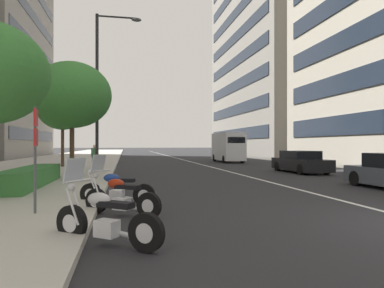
% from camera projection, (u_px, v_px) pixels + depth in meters
% --- Properties ---
extents(sidewalk_right_plaza, '(160.00, 10.94, 0.15)m').
position_uv_depth(sidewalk_right_plaza, '(61.00, 161.00, 33.99)').
color(sidewalk_right_plaza, '#B2ADA3').
rests_on(sidewalk_right_plaza, ground).
extents(lane_centre_stripe, '(110.00, 0.16, 0.01)m').
position_uv_depth(lane_centre_stripe, '(181.00, 159.00, 41.30)').
color(lane_centre_stripe, silver).
rests_on(lane_centre_stripe, ground).
extents(motorcycle_far_end_row, '(1.42, 1.84, 1.48)m').
position_uv_depth(motorcycle_far_end_row, '(105.00, 220.00, 5.85)').
color(motorcycle_far_end_row, black).
rests_on(motorcycle_far_end_row, ground).
extents(motorcycle_by_sign_pole, '(1.39, 1.81, 1.47)m').
position_uv_depth(motorcycle_by_sign_pole, '(120.00, 198.00, 8.32)').
color(motorcycle_by_sign_pole, black).
rests_on(motorcycle_by_sign_pole, ground).
extents(motorcycle_mid_row, '(0.91, 2.10, 1.09)m').
position_uv_depth(motorcycle_mid_row, '(116.00, 191.00, 9.78)').
color(motorcycle_mid_row, black).
rests_on(motorcycle_mid_row, ground).
extents(car_following_behind, '(4.65, 1.83, 1.34)m').
position_uv_depth(car_following_behind, '(300.00, 162.00, 21.38)').
color(car_following_behind, black).
rests_on(car_following_behind, ground).
extents(delivery_van_ahead, '(5.81, 2.11, 2.90)m').
position_uv_depth(delivery_van_ahead, '(228.00, 147.00, 34.33)').
color(delivery_van_ahead, silver).
rests_on(delivery_van_ahead, ground).
extents(parking_sign_by_curb, '(0.32, 0.06, 2.43)m').
position_uv_depth(parking_sign_by_curb, '(35.00, 147.00, 7.88)').
color(parking_sign_by_curb, '#47494C').
rests_on(parking_sign_by_curb, sidewalk_right_plaza).
extents(street_lamp_with_banners, '(1.26, 2.65, 9.15)m').
position_uv_depth(street_lamp_with_banners, '(103.00, 79.00, 20.09)').
color(street_lamp_with_banners, '#232326').
rests_on(street_lamp_with_banners, sidewalk_right_plaza).
extents(clipped_hedge_bed, '(6.07, 1.10, 0.68)m').
position_uv_depth(clipped_hedge_bed, '(30.00, 177.00, 13.20)').
color(clipped_hedge_bed, '#337033').
rests_on(clipped_hedge_bed, sidewalk_right_plaza).
extents(street_tree_far_plaza, '(3.72, 3.72, 5.52)m').
position_uv_depth(street_tree_far_plaza, '(72.00, 95.00, 16.53)').
color(street_tree_far_plaza, '#473323').
rests_on(street_tree_far_plaza, sidewalk_right_plaza).
extents(street_tree_mid_sidewalk, '(3.53, 3.53, 5.65)m').
position_uv_depth(street_tree_mid_sidewalk, '(63.00, 109.00, 24.91)').
color(street_tree_mid_sidewalk, '#473323').
rests_on(street_tree_mid_sidewalk, sidewalk_right_plaza).
extents(pedestrian_on_plaza, '(0.38, 0.46, 1.56)m').
position_uv_depth(pedestrian_on_plaza, '(95.00, 157.00, 22.40)').
color(pedestrian_on_plaza, '#3F724C').
rests_on(pedestrian_on_plaza, sidewalk_right_plaza).
extents(office_tower_mid_left, '(26.88, 17.50, 40.67)m').
position_uv_depth(office_tower_mid_left, '(290.00, 21.00, 51.91)').
color(office_tower_mid_left, gray).
rests_on(office_tower_mid_left, ground).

